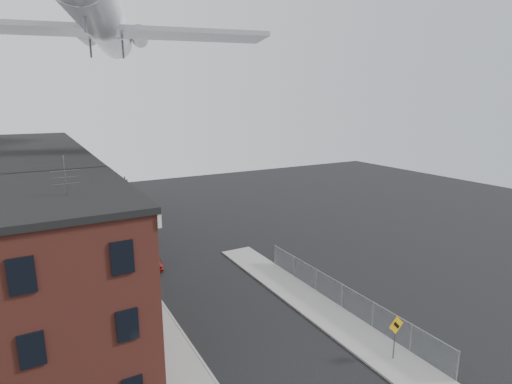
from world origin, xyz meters
The scene contains 19 objects.
ground centered at (0.00, 0.00, 0.00)m, with size 120.00×120.00×0.00m, color black.
sidewalk_left centered at (-5.50, 24.00, 0.06)m, with size 3.00×62.00×0.12m, color gray.
sidewalk_right centered at (5.50, 6.00, 0.06)m, with size 3.00×26.00×0.12m, color gray.
curb_left centered at (-4.05, 24.00, 0.07)m, with size 0.15×62.00×0.14m, color gray.
curb_right centered at (4.05, 6.00, 0.07)m, with size 0.15×26.00×0.14m, color gray.
corner_building centered at (-12.00, 7.00, 5.16)m, with size 10.31×12.30×12.15m.
row_house_a centered at (-11.96, 16.50, 5.13)m, with size 11.98×7.00×10.30m.
row_house_b centered at (-11.96, 23.50, 5.13)m, with size 11.98×7.00×10.30m.
row_house_c centered at (-11.96, 30.50, 5.13)m, with size 11.98×7.00×10.30m.
row_house_d centered at (-11.96, 37.50, 5.13)m, with size 11.98×7.00×10.30m.
row_house_e centered at (-11.96, 44.50, 5.13)m, with size 11.98×7.00×10.30m.
chainlink_fence centered at (7.00, 5.00, 1.00)m, with size 0.06×18.06×1.90m.
warning_sign centered at (5.60, -1.03, 1.88)m, with size 1.10×0.11×2.80m.
utility_pole centered at (-5.60, 18.00, 4.67)m, with size 1.80×0.26×9.00m.
street_tree centered at (-5.27, 27.92, 3.45)m, with size 3.22×3.20×5.20m.
car_near centered at (-2.86, 18.94, 0.60)m, with size 1.43×3.54×1.21m, color maroon.
car_mid centered at (-2.46, 24.76, 0.64)m, with size 1.36×3.89×1.28m, color black.
car_far centered at (-2.14, 31.80, 0.56)m, with size 1.56×3.83×1.11m, color gray.
airplane centered at (-4.89, 21.64, 20.92)m, with size 25.90×29.61×8.54m.
Camera 1 is at (-11.20, -14.76, 14.49)m, focal length 28.00 mm.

